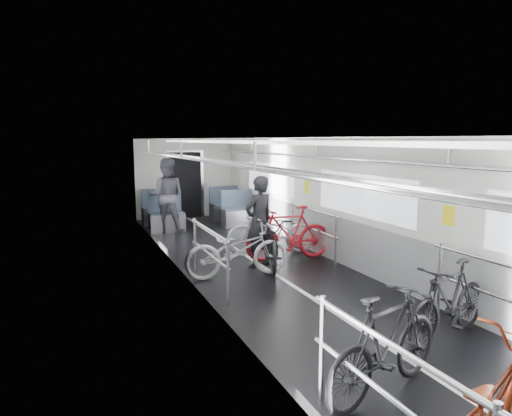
# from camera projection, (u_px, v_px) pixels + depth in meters

# --- Properties ---
(car_shell) EXTENTS (3.02, 14.01, 2.41)m
(car_shell) POSITION_uv_depth(u_px,v_px,m) (248.00, 202.00, 9.17)
(car_shell) COLOR black
(car_shell) RESTS_ON ground
(bike_left_near) EXTENTS (1.88, 1.16, 0.93)m
(bike_left_near) POSITION_uv_depth(u_px,v_px,m) (489.00, 406.00, 3.32)
(bike_left_near) COLOR maroon
(bike_left_near) RESTS_ON floor
(bike_left_mid) EXTENTS (1.75, 0.96, 1.01)m
(bike_left_mid) POSITION_uv_depth(u_px,v_px,m) (386.00, 344.00, 4.23)
(bike_left_mid) COLOR black
(bike_left_mid) RESTS_ON floor
(bike_left_far) EXTENTS (1.87, 0.77, 0.96)m
(bike_left_far) POSITION_uv_depth(u_px,v_px,m) (237.00, 250.00, 7.93)
(bike_left_far) COLOR silver
(bike_left_far) RESTS_ON floor
(bike_right_near) EXTENTS (1.66, 0.84, 0.96)m
(bike_right_near) POSITION_uv_depth(u_px,v_px,m) (449.00, 301.00, 5.42)
(bike_right_near) COLOR black
(bike_right_near) RESTS_ON floor
(bike_right_mid) EXTENTS (1.97, 1.15, 0.98)m
(bike_right_mid) POSITION_uv_depth(u_px,v_px,m) (272.00, 231.00, 9.57)
(bike_right_mid) COLOR silver
(bike_right_mid) RESTS_ON floor
(bike_right_far) EXTENTS (1.84, 0.67, 1.08)m
(bike_right_far) POSITION_uv_depth(u_px,v_px,m) (289.00, 233.00, 9.05)
(bike_right_far) COLOR #AE151F
(bike_right_far) RESTS_ON floor
(bike_aisle) EXTENTS (1.23, 1.97, 0.98)m
(bike_aisle) POSITION_uv_depth(u_px,v_px,m) (271.00, 241.00, 8.57)
(bike_aisle) COLOR black
(bike_aisle) RESTS_ON floor
(person_standing) EXTENTS (0.73, 0.59, 1.72)m
(person_standing) POSITION_uv_depth(u_px,v_px,m) (259.00, 222.00, 8.53)
(person_standing) COLOR black
(person_standing) RESTS_ON floor
(person_seated) EXTENTS (1.12, 0.99, 1.92)m
(person_seated) POSITION_uv_depth(u_px,v_px,m) (166.00, 195.00, 11.69)
(person_seated) COLOR #312F37
(person_seated) RESTS_ON floor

